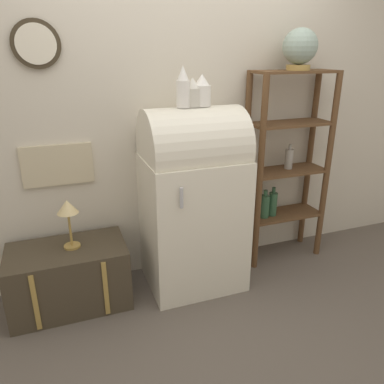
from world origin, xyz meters
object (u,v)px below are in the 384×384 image
suitcase_trunk (69,276)px  vase_center (193,93)px  vase_right (202,91)px  desk_lamp (68,211)px  vase_left (183,88)px  refrigerator (193,198)px  globe (300,48)px

suitcase_trunk → vase_center: (0.92, -0.01, 1.22)m
vase_right → vase_center: bearing=-179.2°
suitcase_trunk → desk_lamp: desk_lamp is taller
vase_left → vase_center: 0.09m
refrigerator → suitcase_trunk: (-0.92, 0.02, -0.47)m
globe → suitcase_trunk: bearing=-177.7°
desk_lamp → globe: bearing=2.1°
vase_right → desk_lamp: vase_right is taller
refrigerator → desk_lamp: size_ratio=3.91×
vase_left → vase_right: size_ratio=1.27×
suitcase_trunk → desk_lamp: 0.49m
vase_right → desk_lamp: bearing=179.0°
suitcase_trunk → vase_right: size_ratio=3.79×
suitcase_trunk → vase_left: size_ratio=2.98×
globe → refrigerator: bearing=-174.0°
desk_lamp → vase_center: bearing=-1.1°
suitcase_trunk → desk_lamp: bearing=10.0°
refrigerator → vase_center: size_ratio=7.27×
vase_left → vase_right: 0.15m
globe → desk_lamp: size_ratio=0.85×
globe → vase_center: size_ratio=1.59×
vase_left → vase_center: (0.08, 0.02, -0.04)m
refrigerator → vase_right: size_ratio=6.47×
vase_left → refrigerator: bearing=10.5°
suitcase_trunk → vase_right: (0.98, -0.01, 1.23)m
suitcase_trunk → vase_center: vase_center is taller
refrigerator → vase_center: vase_center is taller
globe → vase_center: (-0.86, -0.08, -0.29)m
refrigerator → vase_left: vase_left is taller
refrigerator → globe: globe is taller
globe → vase_center: bearing=-174.7°
globe → vase_left: size_ratio=1.11×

